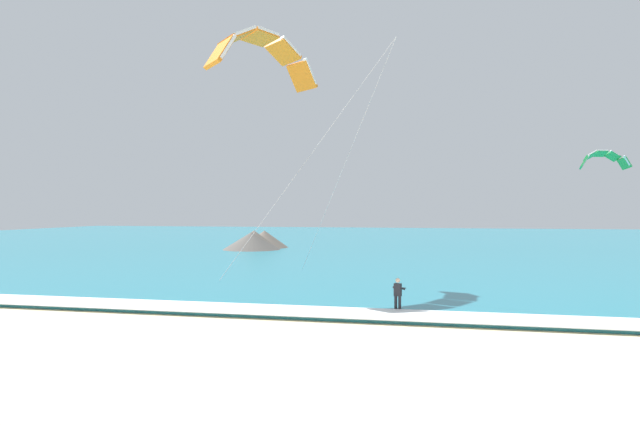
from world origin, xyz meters
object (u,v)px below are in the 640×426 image
at_px(surfboard, 398,313).
at_px(kitesurfer, 398,294).
at_px(kite_distant, 603,158).
at_px(kite_primary, 263,51).

bearing_deg(surfboard, kitesurfer, 72.90).
xyz_separation_m(surfboard, kite_distant, (19.10, 38.00, 10.43)).
distance_m(kite_primary, kite_distant, 43.54).
bearing_deg(kite_primary, kite_distant, 51.38).
distance_m(surfboard, kitesurfer, 0.91).
xyz_separation_m(surfboard, kite_primary, (-7.98, 4.10, 13.98)).
bearing_deg(kitesurfer, kite_primary, 152.95).
bearing_deg(kitesurfer, kite_distant, 63.31).
bearing_deg(kite_distant, kitesurfer, -116.69).
bearing_deg(kite_distant, surfboard, -116.69).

